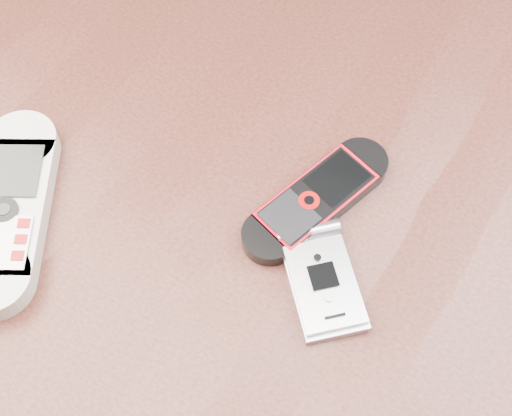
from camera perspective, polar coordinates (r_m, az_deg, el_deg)
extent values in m
cube|color=black|center=(0.57, -0.43, -1.13)|extent=(1.20, 0.80, 0.03)
cube|color=black|center=(1.25, -13.66, 13.83)|extent=(0.06, 0.06, 0.71)
cube|color=beige|center=(0.58, -19.14, -0.03)|extent=(0.14, 0.18, 0.02)
cube|color=black|center=(0.56, 4.86, 0.74)|extent=(0.08, 0.15, 0.01)
cube|color=silver|center=(0.53, 5.40, -5.97)|extent=(0.10, 0.10, 0.01)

